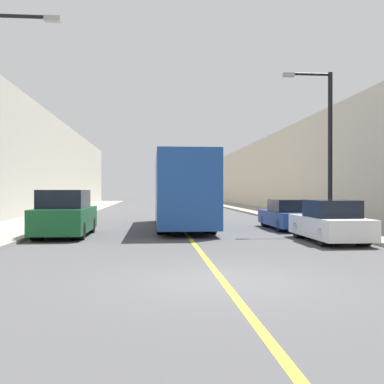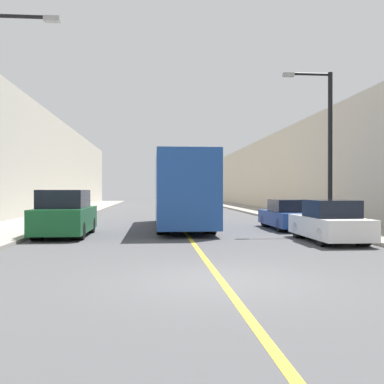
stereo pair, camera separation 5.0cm
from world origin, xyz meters
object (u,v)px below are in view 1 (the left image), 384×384
at_px(bus, 182,190).
at_px(car_right_mid, 288,216).
at_px(parked_suv_left, 65,215).
at_px(car_right_near, 330,223).
at_px(street_lamp_right, 326,140).

bearing_deg(bus, car_right_mid, -13.67).
height_order(bus, parked_suv_left, bus).
relative_size(parked_suv_left, car_right_mid, 1.01).
bearing_deg(car_right_near, bus, 127.18).
bearing_deg(car_right_mid, street_lamp_right, -56.24).
bearing_deg(street_lamp_right, parked_suv_left, -176.17).
relative_size(parked_suv_left, car_right_near, 1.11).
relative_size(bus, car_right_near, 2.53).
distance_m(car_right_near, street_lamp_right, 5.17).
distance_m(bus, parked_suv_left, 6.40).
relative_size(car_right_mid, street_lamp_right, 0.66).
distance_m(bus, car_right_mid, 5.43).
distance_m(parked_suv_left, street_lamp_right, 11.86).
height_order(car_right_near, street_lamp_right, street_lamp_right).
bearing_deg(parked_suv_left, car_right_mid, 14.08).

